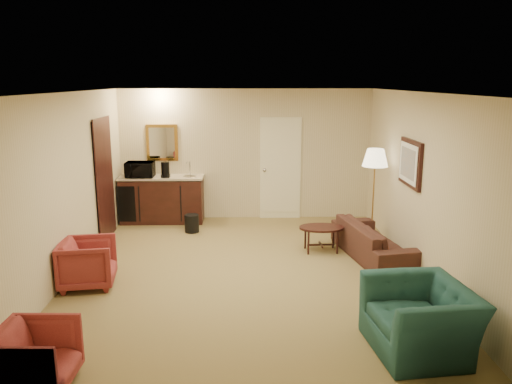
# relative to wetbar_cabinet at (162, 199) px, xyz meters

# --- Properties ---
(ground) EXTENTS (6.00, 6.00, 0.00)m
(ground) POSITION_rel_wetbar_cabinet_xyz_m (1.65, -2.72, -0.46)
(ground) COLOR olive
(ground) RESTS_ON ground
(room_walls) EXTENTS (5.02, 6.01, 2.61)m
(room_walls) POSITION_rel_wetbar_cabinet_xyz_m (1.55, -1.95, 1.26)
(room_walls) COLOR beige
(room_walls) RESTS_ON ground
(wetbar_cabinet) EXTENTS (1.64, 0.58, 0.92)m
(wetbar_cabinet) POSITION_rel_wetbar_cabinet_xyz_m (0.00, 0.00, 0.00)
(wetbar_cabinet) COLOR #381611
(wetbar_cabinet) RESTS_ON ground
(sofa) EXTENTS (0.89, 1.95, 0.73)m
(sofa) POSITION_rel_wetbar_cabinet_xyz_m (3.68, -2.12, -0.09)
(sofa) COLOR black
(sofa) RESTS_ON ground
(teal_armchair) EXTENTS (0.84, 1.17, 0.95)m
(teal_armchair) POSITION_rel_wetbar_cabinet_xyz_m (3.46, -4.92, 0.02)
(teal_armchair) COLOR #1F4F4D
(teal_armchair) RESTS_ON ground
(rose_chair_near) EXTENTS (0.75, 0.79, 0.72)m
(rose_chair_near) POSITION_rel_wetbar_cabinet_xyz_m (-0.50, -3.17, -0.10)
(rose_chair_near) COLOR #9A3232
(rose_chair_near) RESTS_ON ground
(rose_chair_far) EXTENTS (0.63, 0.67, 0.68)m
(rose_chair_far) POSITION_rel_wetbar_cabinet_xyz_m (-0.25, -5.52, -0.12)
(rose_chair_far) COLOR #9A3232
(rose_chair_far) RESTS_ON ground
(coffee_table) EXTENTS (0.76, 0.53, 0.42)m
(coffee_table) POSITION_rel_wetbar_cabinet_xyz_m (2.89, -1.82, -0.25)
(coffee_table) COLOR #331311
(coffee_table) RESTS_ON ground
(floor_lamp) EXTENTS (0.51, 0.51, 1.64)m
(floor_lamp) POSITION_rel_wetbar_cabinet_xyz_m (3.85, -1.32, 0.36)
(floor_lamp) COLOR #AD7E39
(floor_lamp) RESTS_ON ground
(waste_bin) EXTENTS (0.34, 0.34, 0.33)m
(waste_bin) POSITION_rel_wetbar_cabinet_xyz_m (0.65, -0.72, -0.29)
(waste_bin) COLOR black
(waste_bin) RESTS_ON ground
(microwave) EXTENTS (0.54, 0.31, 0.36)m
(microwave) POSITION_rel_wetbar_cabinet_xyz_m (-0.39, -0.07, 0.64)
(microwave) COLOR black
(microwave) RESTS_ON wetbar_cabinet
(coffee_maker) EXTENTS (0.20, 0.20, 0.30)m
(coffee_maker) POSITION_rel_wetbar_cabinet_xyz_m (0.10, -0.12, 0.61)
(coffee_maker) COLOR black
(coffee_maker) RESTS_ON wetbar_cabinet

